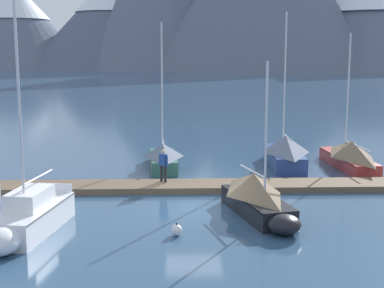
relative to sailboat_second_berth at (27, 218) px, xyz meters
name	(u,v)px	position (x,y,z in m)	size (l,w,h in m)	color
ground_plane	(194,211)	(6.38, 3.13, -0.68)	(700.00, 700.00, 0.00)	#2D4C6B
mountain_west_summit	(16,24)	(-68.21, 227.75, 18.56)	(66.53, 66.53, 36.85)	slate
mountain_central_massif	(111,21)	(-26.06, 222.53, 19.65)	(73.45, 73.45, 39.21)	#4C566B
dock	(192,186)	(6.38, 7.13, -0.53)	(24.04, 2.78, 0.30)	brown
sailboat_second_berth	(27,218)	(0.00, 0.00, 0.00)	(2.45, 5.92, 9.16)	white
sailboat_mid_dock_port	(163,156)	(4.67, 12.44, 0.07)	(2.06, 6.02, 8.67)	#336B56
sailboat_mid_dock_starboard	(258,197)	(9.10, 2.45, 0.14)	(3.00, 6.00, 6.56)	black
sailboat_far_berth	(284,151)	(12.08, 12.89, 0.25)	(2.12, 6.60, 9.29)	navy
sailboat_outer_slip	(348,154)	(15.88, 12.36, 0.14)	(2.15, 7.44, 8.04)	#B2332D
person_on_dock	(163,164)	(4.89, 7.46, 0.58)	(0.48, 0.41, 1.69)	#232328
mooring_buoy_inner_mooring	(177,230)	(5.68, -0.14, -0.46)	(0.43, 0.43, 0.51)	white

